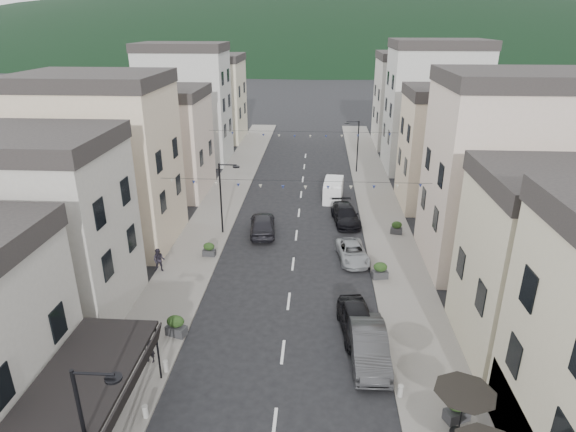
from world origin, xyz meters
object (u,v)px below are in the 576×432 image
parked_car_a (357,321)px  pedestrian_b (159,260)px  parked_car_c (352,252)px  parked_car_d (346,215)px  parked_car_b (369,346)px  parked_car_e (263,224)px  delivery_van (333,189)px  pedestrian_a (150,349)px

parked_car_a → pedestrian_b: (-13.23, 6.16, 0.18)m
parked_car_c → pedestrian_b: (-13.51, -2.82, 0.36)m
parked_car_d → pedestrian_b: pedestrian_b is taller
parked_car_b → parked_car_c: 11.26m
parked_car_c → parked_car_d: bearing=83.9°
parked_car_e → delivery_van: delivery_van is taller
parked_car_b → delivery_van: 24.22m
parked_car_d → delivery_van: (-0.93, 5.89, 0.29)m
parked_car_c → parked_car_a: bearing=-99.4°
parked_car_d → pedestrian_b: (-13.33, -9.87, 0.24)m
parked_car_a → parked_car_d: size_ratio=0.93×
parked_car_a → parked_car_c: parked_car_a is taller
parked_car_b → pedestrian_b: (-13.67, 8.44, 0.12)m
parked_car_c → parked_car_d: parked_car_d is taller
parked_car_e → pedestrian_a: (-3.89, -16.57, 0.06)m
parked_car_d → pedestrian_b: size_ratio=2.95×
parked_car_d → pedestrian_a: (-10.82, -19.32, 0.17)m
parked_car_b → pedestrian_a: parked_car_b is taller
parked_car_c → delivery_van: bearing=87.3°
delivery_van → parked_car_d: bearing=-75.7°
parked_car_b → parked_car_e: bearing=113.6°
pedestrian_b → delivery_van: bearing=47.8°
parked_car_e → delivery_van: 10.51m
parked_car_b → parked_car_c: (-0.16, 11.26, -0.24)m
parked_car_b → parked_car_c: bearing=89.4°
parked_car_e → pedestrian_a: bearing=70.6°
delivery_van → parked_car_e: bearing=-119.5°
parked_car_a → pedestrian_b: size_ratio=2.73×
parked_car_a → parked_car_c: size_ratio=1.06×
parked_car_b → pedestrian_b: pedestrian_b is taller
parked_car_a → pedestrian_a: pedestrian_a is taller
parked_car_b → parked_car_d: size_ratio=1.02×
parked_car_d → parked_car_e: 7.45m
delivery_van → pedestrian_a: size_ratio=2.86×
parked_car_b → parked_car_a: bearing=99.5°
parked_car_b → parked_car_e: (-7.27, 15.56, 0.00)m
parked_car_a → delivery_van: (-0.83, 21.91, 0.23)m
parked_car_b → delivery_van: size_ratio=1.15×
parked_car_e → pedestrian_a: 17.02m
parked_car_b → parked_car_c: parked_car_b is taller
parked_car_c → parked_car_e: size_ratio=0.88×
parked_car_e → parked_car_d: bearing=-164.6°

